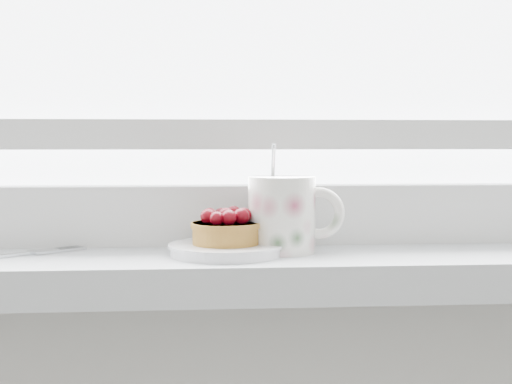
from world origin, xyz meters
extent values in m
cube|color=silver|center=(0.00, 1.90, 0.92)|extent=(1.60, 0.20, 0.04)
cube|color=silver|center=(0.00, 1.97, 0.97)|extent=(1.30, 0.05, 0.07)
cube|color=silver|center=(0.00, 1.97, 1.07)|extent=(1.30, 0.04, 0.04)
cylinder|color=white|center=(0.00, 1.88, 0.95)|extent=(0.12, 0.12, 0.01)
cylinder|color=#936020|center=(0.00, 1.88, 0.96)|extent=(0.07, 0.07, 0.02)
cylinder|color=#936020|center=(0.00, 1.88, 0.97)|extent=(0.08, 0.08, 0.01)
sphere|color=#49050C|center=(0.00, 1.88, 0.98)|extent=(0.02, 0.02, 0.02)
sphere|color=#49050C|center=(0.02, 1.88, 0.98)|extent=(0.02, 0.02, 0.02)
sphere|color=#49050C|center=(0.01, 1.90, 0.98)|extent=(0.02, 0.02, 0.02)
sphere|color=#49050C|center=(-0.01, 1.90, 0.98)|extent=(0.02, 0.02, 0.02)
sphere|color=#49050C|center=(-0.02, 1.89, 0.98)|extent=(0.02, 0.02, 0.02)
sphere|color=#49050C|center=(-0.02, 1.88, 0.98)|extent=(0.02, 0.02, 0.02)
sphere|color=#49050C|center=(-0.01, 1.86, 0.98)|extent=(0.01, 0.01, 0.01)
sphere|color=#49050C|center=(0.00, 1.86, 0.98)|extent=(0.02, 0.02, 0.02)
sphere|color=#49050C|center=(0.01, 1.87, 0.98)|extent=(0.02, 0.02, 0.02)
cylinder|color=white|center=(0.06, 1.90, 0.98)|extent=(0.09, 0.09, 0.08)
cylinder|color=black|center=(0.06, 1.90, 1.02)|extent=(0.06, 0.06, 0.01)
torus|color=white|center=(0.10, 1.89, 0.98)|extent=(0.06, 0.02, 0.06)
cylinder|color=silver|center=(0.05, 1.91, 1.03)|extent=(0.00, 0.02, 0.05)
cube|color=silver|center=(-0.22, 1.90, 0.94)|extent=(0.02, 0.02, 0.00)
cube|color=silver|center=(-0.20, 1.91, 0.94)|extent=(0.04, 0.04, 0.00)
cube|color=silver|center=(-0.17, 1.92, 0.94)|extent=(0.03, 0.02, 0.00)
cube|color=silver|center=(-0.17, 1.93, 0.94)|extent=(0.03, 0.02, 0.00)
cube|color=silver|center=(-0.18, 1.93, 0.94)|extent=(0.03, 0.02, 0.00)
cube|color=silver|center=(-0.18, 1.94, 0.94)|extent=(0.03, 0.02, 0.00)
camera|label=1|loc=(-0.03, 1.12, 1.06)|focal=50.00mm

